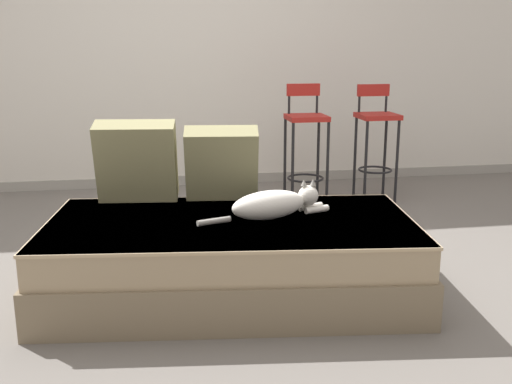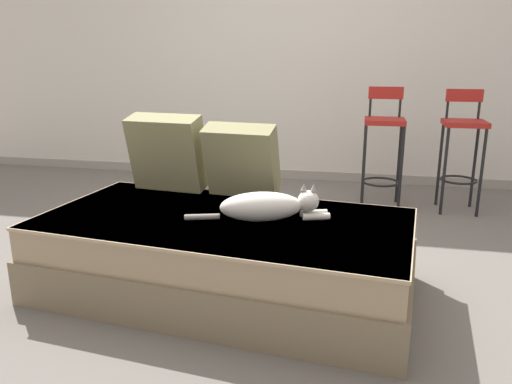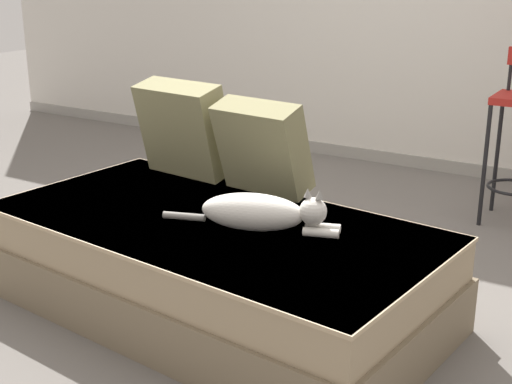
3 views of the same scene
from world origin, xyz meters
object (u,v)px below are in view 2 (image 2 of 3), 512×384
object	(u,v)px
throw_pillow_corner	(168,153)
bar_stool_by_doorway	(463,140)
couch	(225,254)
cat	(267,206)
bar_stool_near_window	(383,139)
throw_pillow_middle	(241,160)

from	to	relation	value
throw_pillow_corner	bar_stool_by_doorway	xyz separation A→B (m)	(1.95, 1.35, -0.07)
throw_pillow_corner	couch	bearing A→B (deg)	-43.58
cat	couch	bearing A→B (deg)	-179.38
couch	cat	distance (m)	0.36
bar_stool_near_window	throw_pillow_middle	bearing A→B (deg)	-121.58
throw_pillow_middle	bar_stool_near_window	xyz separation A→B (m)	(0.86, 1.40, -0.07)
couch	bar_stool_near_window	xyz separation A→B (m)	(0.86, 1.80, 0.36)
cat	bar_stool_by_doorway	distance (m)	2.19
throw_pillow_middle	throw_pillow_corner	bearing A→B (deg)	173.54
bar_stool_near_window	couch	bearing A→B (deg)	-115.42
couch	bar_stool_near_window	world-z (taller)	bar_stool_near_window
throw_pillow_middle	cat	world-z (taller)	throw_pillow_middle
bar_stool_near_window	bar_stool_by_doorway	bearing A→B (deg)	0.03
throw_pillow_middle	bar_stool_near_window	bearing A→B (deg)	58.42
throw_pillow_middle	cat	distance (m)	0.49
bar_stool_by_doorway	throw_pillow_middle	bearing A→B (deg)	-136.42
throw_pillow_corner	bar_stool_near_window	world-z (taller)	bar_stool_near_window
bar_stool_by_doorway	cat	bearing A→B (deg)	-124.51
couch	throw_pillow_corner	world-z (taller)	throw_pillow_corner
throw_pillow_middle	bar_stool_by_doorway	world-z (taller)	bar_stool_by_doorway
couch	throw_pillow_middle	distance (m)	0.59
couch	throw_pillow_corner	xyz separation A→B (m)	(-0.48, 0.46, 0.44)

